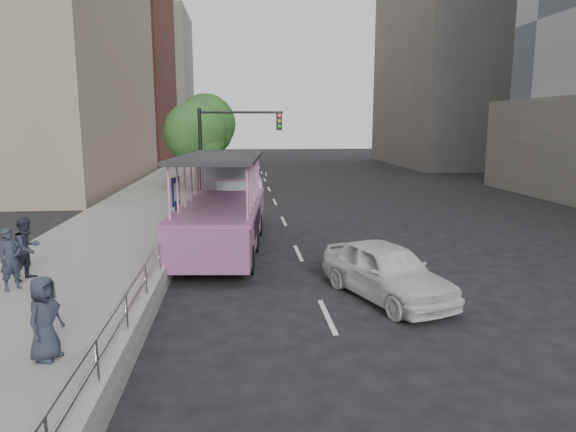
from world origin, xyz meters
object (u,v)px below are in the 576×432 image
at_px(pedestrian_mid, 27,248).
at_px(car, 386,271).
at_px(pedestrian_near, 11,259).
at_px(duck_boat, 226,211).
at_px(street_tree_near, 197,135).
at_px(street_tree_far, 207,126).
at_px(parking_sign, 176,210).
at_px(traffic_signal, 225,143).
at_px(pedestrian_far, 45,318).

bearing_deg(pedestrian_mid, car, -77.56).
bearing_deg(pedestrian_near, duck_boat, -2.45).
distance_m(car, street_tree_near, 18.09).
height_order(pedestrian_mid, street_tree_far, street_tree_far).
relative_size(parking_sign, traffic_signal, 0.54).
bearing_deg(pedestrian_near, traffic_signal, 17.95).
bearing_deg(pedestrian_mid, pedestrian_far, -134.16).
relative_size(car, street_tree_near, 0.75).
xyz_separation_m(duck_boat, street_tree_far, (-1.59, 16.31, 3.04)).
bearing_deg(parking_sign, pedestrian_far, -101.20).
bearing_deg(traffic_signal, pedestrian_mid, -112.92).
bearing_deg(car, pedestrian_far, -174.32).
bearing_deg(pedestrian_far, duck_boat, 2.38).
xyz_separation_m(car, parking_sign, (-5.72, 3.85, 1.02)).
relative_size(car, pedestrian_far, 2.80).
bearing_deg(traffic_signal, street_tree_near, 114.98).
xyz_separation_m(pedestrian_near, street_tree_far, (3.65, 22.10, 3.21)).
height_order(car, parking_sign, parking_sign).
bearing_deg(street_tree_far, pedestrian_far, -92.93).
height_order(pedestrian_far, traffic_signal, traffic_signal).
distance_m(pedestrian_mid, traffic_signal, 13.01).
height_order(duck_boat, street_tree_far, street_tree_far).
distance_m(traffic_signal, street_tree_far, 9.57).
height_order(pedestrian_near, pedestrian_mid, pedestrian_mid).
distance_m(car, pedestrian_near, 9.50).
distance_m(pedestrian_near, street_tree_far, 22.63).
relative_size(pedestrian_near, pedestrian_mid, 0.94).
bearing_deg(parking_sign, duck_boat, 60.49).
height_order(duck_boat, pedestrian_near, duck_boat).
relative_size(pedestrian_mid, traffic_signal, 0.33).
xyz_separation_m(duck_boat, pedestrian_near, (-5.24, -5.79, -0.17)).
xyz_separation_m(parking_sign, street_tree_near, (-0.30, 12.93, 2.07)).
relative_size(duck_boat, pedestrian_mid, 6.15).
xyz_separation_m(car, traffic_signal, (-4.43, 13.34, 2.77)).
height_order(car, street_tree_near, street_tree_near).
distance_m(pedestrian_near, traffic_signal, 13.85).
bearing_deg(street_tree_near, pedestrian_far, -93.24).
bearing_deg(parking_sign, car, -33.92).
height_order(pedestrian_mid, parking_sign, parking_sign).
relative_size(pedestrian_mid, street_tree_far, 0.26).
xyz_separation_m(traffic_signal, street_tree_far, (-1.40, 9.43, 0.81)).
height_order(car, pedestrian_near, pedestrian_near).
height_order(duck_boat, pedestrian_mid, duck_boat).
bearing_deg(car, duck_boat, 103.03).
height_order(street_tree_near, street_tree_far, street_tree_far).
distance_m(street_tree_near, street_tree_far, 6.02).
bearing_deg(parking_sign, pedestrian_mid, -148.22).
height_order(traffic_signal, street_tree_far, street_tree_far).
bearing_deg(duck_boat, car, -56.78).
xyz_separation_m(pedestrian_mid, street_tree_far, (3.59, 21.21, 3.16)).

